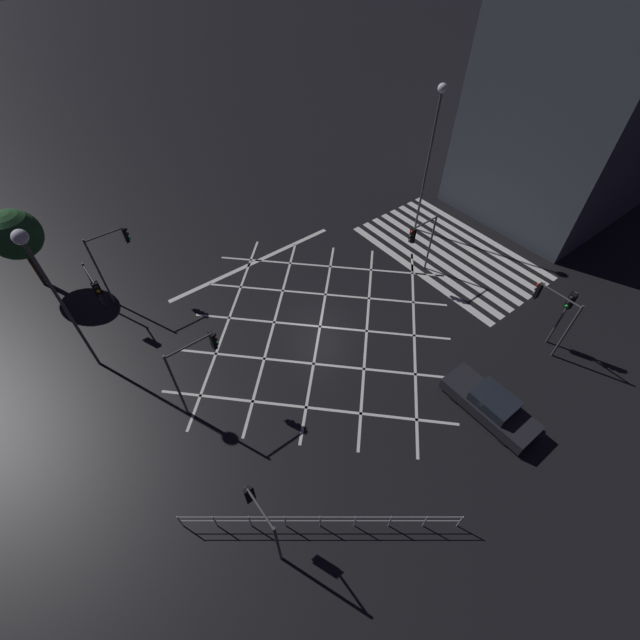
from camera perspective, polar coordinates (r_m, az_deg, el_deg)
ground_plane at (r=24.11m, az=0.00°, el=-0.88°), size 200.00×200.00×0.00m
road_markings at (r=28.05m, az=11.50°, el=6.38°), size 17.79×23.26×0.01m
traffic_light_nw_main at (r=16.35m, az=-7.97°, el=-24.15°), size 1.90×0.36×3.55m
traffic_light_sw_main at (r=24.30m, az=28.42°, el=1.67°), size 2.39×0.36×3.74m
traffic_light_ne_main at (r=25.89m, az=-27.77°, el=3.95°), size 2.04×0.36×3.28m
traffic_light_sw_cross at (r=24.66m, az=29.95°, el=1.32°), size 0.36×0.39×3.71m
traffic_light_ne_cross at (r=26.28m, az=-25.92°, el=8.32°), size 0.36×2.29×4.60m
traffic_light_median_south at (r=26.08m, az=13.27°, el=10.71°), size 0.36×2.19×3.99m
traffic_light_median_north at (r=19.31m, az=-16.20°, el=-5.11°), size 0.36×2.37×4.41m
street_lamp_east at (r=28.58m, az=14.88°, el=22.81°), size 0.53×0.53×9.59m
street_lamp_west at (r=21.18m, az=-33.20°, el=5.61°), size 0.61×0.61×8.38m
street_tree_far at (r=29.63m, az=-35.55°, el=9.21°), size 2.82×2.82×5.13m
waiting_car at (r=21.84m, az=21.76°, el=-10.43°), size 4.62×1.72×1.34m
pedestrian_railing at (r=18.15m, az=0.00°, el=-25.13°), size 6.69×8.63×1.05m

